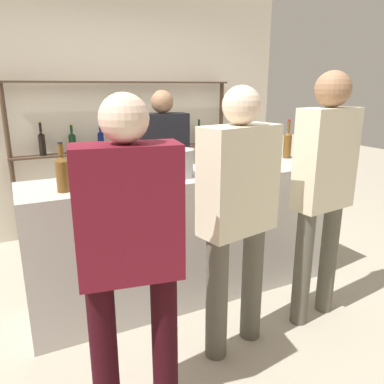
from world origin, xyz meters
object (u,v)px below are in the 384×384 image
(counter_bottle_3, at_px, (63,172))
(wine_glass, at_px, (229,153))
(counter_bottle_1, at_px, (263,153))
(customer_right, at_px, (324,181))
(server_behind_counter, at_px, (163,162))
(counter_bottle_0, at_px, (233,148))
(customer_left, at_px, (130,246))
(customer_center, at_px, (238,206))
(counter_bottle_2, at_px, (287,144))
(ice_bucket, at_px, (178,163))
(counter_bottle_4, at_px, (215,158))

(counter_bottle_3, distance_m, wine_glass, 1.35)
(counter_bottle_1, xyz_separation_m, customer_right, (0.07, -0.60, -0.10))
(wine_glass, distance_m, server_behind_counter, 0.85)
(counter_bottle_0, distance_m, server_behind_counter, 0.80)
(counter_bottle_3, xyz_separation_m, wine_glass, (1.34, 0.18, -0.01))
(wine_glass, distance_m, customer_right, 0.84)
(wine_glass, xyz_separation_m, customer_left, (-1.17, -1.05, -0.18))
(customer_center, height_order, customer_right, customer_right)
(customer_center, bearing_deg, counter_bottle_0, -42.20)
(counter_bottle_1, height_order, counter_bottle_3, counter_bottle_1)
(counter_bottle_2, bearing_deg, counter_bottle_1, -149.00)
(counter_bottle_2, distance_m, server_behind_counter, 1.21)
(counter_bottle_0, bearing_deg, customer_right, -79.29)
(counter_bottle_3, bearing_deg, server_behind_counter, 41.99)
(counter_bottle_3, bearing_deg, customer_center, -34.63)
(wine_glass, distance_m, ice_bucket, 0.53)
(counter_bottle_4, xyz_separation_m, customer_left, (-0.94, -0.86, -0.19))
(counter_bottle_2, distance_m, customer_center, 1.48)
(counter_bottle_2, bearing_deg, server_behind_counter, 145.69)
(counter_bottle_1, xyz_separation_m, customer_left, (-1.39, -0.86, -0.19))
(ice_bucket, bearing_deg, counter_bottle_0, 20.68)
(counter_bottle_3, relative_size, customer_center, 0.19)
(counter_bottle_2, relative_size, counter_bottle_3, 1.12)
(ice_bucket, bearing_deg, wine_glass, 13.98)
(counter_bottle_4, xyz_separation_m, customer_center, (-0.19, -0.62, -0.17))
(counter_bottle_0, height_order, customer_center, customer_center)
(counter_bottle_3, bearing_deg, customer_right, -20.40)
(ice_bucket, relative_size, server_behind_counter, 0.14)
(counter_bottle_0, bearing_deg, server_behind_counter, 119.91)
(counter_bottle_3, height_order, counter_bottle_4, counter_bottle_4)
(server_behind_counter, xyz_separation_m, customer_right, (0.56, -1.57, 0.10))
(server_behind_counter, relative_size, customer_right, 0.93)
(counter_bottle_2, relative_size, counter_bottle_4, 1.11)
(counter_bottle_3, height_order, customer_center, customer_center)
(counter_bottle_2, height_order, server_behind_counter, server_behind_counter)
(counter_bottle_0, relative_size, counter_bottle_1, 1.04)
(counter_bottle_4, relative_size, customer_right, 0.18)
(counter_bottle_0, distance_m, customer_right, 0.92)
(customer_left, relative_size, customer_right, 0.93)
(counter_bottle_4, bearing_deg, ice_bucket, 167.33)
(customer_right, bearing_deg, server_behind_counter, 12.25)
(counter_bottle_4, bearing_deg, counter_bottle_3, 179.54)
(server_behind_counter, distance_m, customer_center, 1.60)
(ice_bucket, xyz_separation_m, server_behind_counter, (0.24, 0.91, -0.18))
(customer_left, distance_m, customer_right, 1.48)
(counter_bottle_0, distance_m, counter_bottle_4, 0.46)
(counter_bottle_3, height_order, wine_glass, counter_bottle_3)
(counter_bottle_1, bearing_deg, wine_glass, 139.30)
(counter_bottle_2, distance_m, counter_bottle_3, 2.07)
(counter_bottle_0, bearing_deg, customer_left, -138.06)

